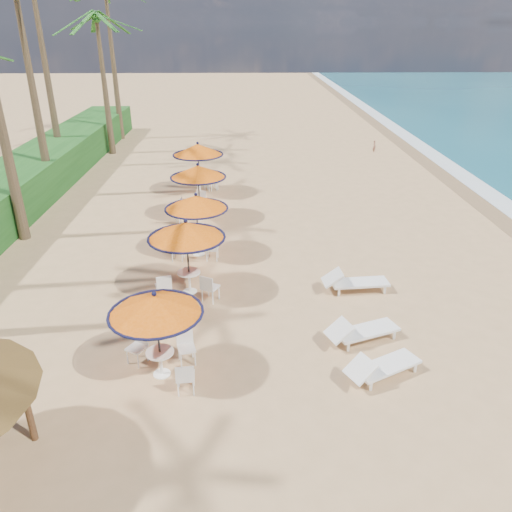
{
  "coord_description": "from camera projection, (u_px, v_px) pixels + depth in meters",
  "views": [
    {
      "loc": [
        -2.95,
        -10.08,
        7.8
      ],
      "look_at": [
        -2.62,
        3.99,
        1.2
      ],
      "focal_mm": 35.0,
      "sensor_mm": 36.0,
      "label": 1
    }
  ],
  "objects": [
    {
      "name": "palm_6",
      "position": [
        97.0,
        27.0,
        29.59
      ],
      "size": [
        5.0,
        5.0,
        8.32
      ],
      "color": "brown",
      "rests_on": "ground"
    },
    {
      "name": "ground",
      "position": [
        364.0,
        366.0,
        12.5
      ],
      "size": [
        160.0,
        160.0,
        0.0
      ],
      "primitive_type": "plane",
      "color": "tan",
      "rests_on": "ground"
    },
    {
      "name": "lounger_mid",
      "position": [
        360.0,
        331.0,
        13.31
      ],
      "size": [
        2.14,
        1.33,
        0.73
      ],
      "rotation": [
        0.0,
        0.0,
        0.37
      ],
      "color": "white",
      "rests_on": "ground"
    },
    {
      "name": "scrub_hedge",
      "position": [
        4.0,
        197.0,
        21.78
      ],
      "size": [
        3.0,
        40.0,
        1.8
      ],
      "primitive_type": "cube",
      "color": "#194716",
      "rests_on": "ground"
    },
    {
      "name": "wetsand_band",
      "position": [
        505.0,
        220.0,
        21.73
      ],
      "size": [
        1.4,
        140.0,
        0.02
      ],
      "primitive_type": "cube",
      "color": "olive",
      "rests_on": "ground"
    },
    {
      "name": "lounger_far",
      "position": [
        353.0,
        281.0,
        15.82
      ],
      "size": [
        2.16,
        0.84,
        0.76
      ],
      "rotation": [
        0.0,
        0.0,
        0.09
      ],
      "color": "white",
      "rests_on": "ground"
    },
    {
      "name": "station_4",
      "position": [
        200.0,
        155.0,
        24.41
      ],
      "size": [
        2.48,
        2.48,
        2.59
      ],
      "color": "black",
      "rests_on": "ground"
    },
    {
      "name": "person",
      "position": [
        374.0,
        146.0,
        32.88
      ],
      "size": [
        0.23,
        0.32,
        0.83
      ],
      "primitive_type": "imported",
      "rotation": [
        0.0,
        0.0,
        1.67
      ],
      "color": "#895946",
      "rests_on": "ground"
    },
    {
      "name": "station_2",
      "position": [
        196.0,
        210.0,
        17.75
      ],
      "size": [
        2.28,
        2.28,
        2.38
      ],
      "color": "black",
      "rests_on": "ground"
    },
    {
      "name": "station_0",
      "position": [
        158.0,
        315.0,
        11.49
      ],
      "size": [
        2.22,
        2.22,
        2.31
      ],
      "color": "black",
      "rests_on": "ground"
    },
    {
      "name": "station_3",
      "position": [
        197.0,
        178.0,
        21.1
      ],
      "size": [
        2.38,
        2.51,
        2.49
      ],
      "color": "black",
      "rests_on": "ground"
    },
    {
      "name": "lounger_near",
      "position": [
        381.0,
        366.0,
        11.94
      ],
      "size": [
        2.05,
        1.47,
        0.71
      ],
      "rotation": [
        0.0,
        0.0,
        0.48
      ],
      "color": "white",
      "rests_on": "ground"
    },
    {
      "name": "station_1",
      "position": [
        186.0,
        238.0,
        15.06
      ],
      "size": [
        2.39,
        2.39,
        2.49
      ],
      "color": "black",
      "rests_on": "ground"
    }
  ]
}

